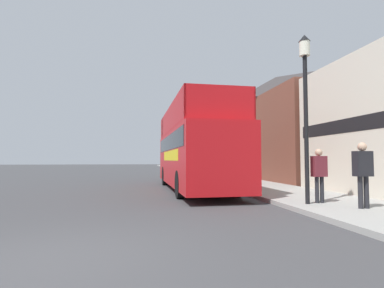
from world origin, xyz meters
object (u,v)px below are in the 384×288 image
tour_bus (194,153)px  lamp_post_second (221,127)px  pedestrian_second (363,168)px  pedestrian_third (319,170)px  parked_car_ahead_of_bus (184,171)px  lamp_post_nearest (305,88)px

tour_bus → lamp_post_second: (2.37, 3.45, 1.71)m
tour_bus → pedestrian_second: bearing=-64.6°
tour_bus → pedestrian_third: tour_bus is taller
parked_car_ahead_of_bus → tour_bus: bearing=-94.5°
tour_bus → parked_car_ahead_of_bus: bearing=85.1°
pedestrian_third → lamp_post_nearest: lamp_post_nearest is taller
tour_bus → lamp_post_nearest: (2.42, -6.05, 1.90)m
pedestrian_second → pedestrian_third: pedestrian_second is taller
parked_car_ahead_of_bus → lamp_post_nearest: lamp_post_nearest is taller
tour_bus → parked_car_ahead_of_bus: 7.36m
pedestrian_second → lamp_post_second: lamp_post_second is taller
parked_car_ahead_of_bus → lamp_post_second: 5.10m
parked_car_ahead_of_bus → pedestrian_second: (2.91, -14.35, 0.60)m
tour_bus → lamp_post_nearest: bearing=-68.8°
parked_car_ahead_of_bus → pedestrian_third: 13.40m
lamp_post_nearest → pedestrian_second: bearing=-45.3°
pedestrian_third → lamp_post_nearest: 2.60m
parked_car_ahead_of_bus → lamp_post_nearest: bearing=-82.2°
lamp_post_nearest → tour_bus: bearing=111.8°
tour_bus → parked_car_ahead_of_bus: (0.55, 7.25, -1.17)m
pedestrian_second → lamp_post_second: bearing=95.9°
tour_bus → lamp_post_nearest: 6.79m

